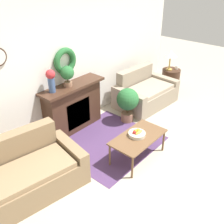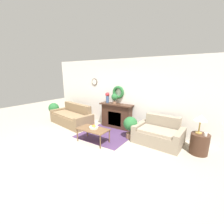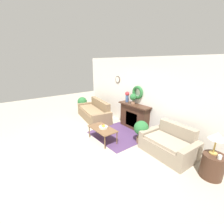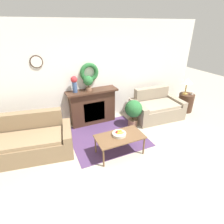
# 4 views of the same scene
# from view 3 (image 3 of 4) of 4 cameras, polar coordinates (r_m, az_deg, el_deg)

# --- Properties ---
(ground_plane) EXTENTS (16.00, 16.00, 0.00)m
(ground_plane) POSITION_cam_3_polar(r_m,az_deg,el_deg) (4.86, -10.54, -13.16)
(ground_plane) COLOR #ADA38E
(floor_rug) EXTENTS (1.80, 1.65, 0.01)m
(floor_rug) POSITION_cam_3_polar(r_m,az_deg,el_deg) (5.54, 2.47, -8.55)
(floor_rug) COLOR #4C335B
(floor_rug) RESTS_ON ground_plane
(wall_back) EXTENTS (6.80, 0.17, 2.70)m
(wall_back) POSITION_cam_3_polar(r_m,az_deg,el_deg) (5.80, 10.87, 6.54)
(wall_back) COLOR white
(wall_back) RESTS_ON ground_plane
(fireplace) EXTENTS (1.38, 0.41, 0.99)m
(fireplace) POSITION_cam_3_polar(r_m,az_deg,el_deg) (5.94, 8.43, -1.60)
(fireplace) COLOR #42281C
(fireplace) RESTS_ON ground_plane
(couch_left) EXTENTS (2.19, 1.21, 0.87)m
(couch_left) POSITION_cam_3_polar(r_m,az_deg,el_deg) (6.94, -6.74, -0.24)
(couch_left) COLOR #846B4C
(couch_left) RESTS_ON ground_plane
(loveseat_right) EXTENTS (1.50, 1.02, 0.84)m
(loveseat_right) POSITION_cam_3_polar(r_m,az_deg,el_deg) (4.67, 20.86, -11.41)
(loveseat_right) COLOR gray
(loveseat_right) RESTS_ON ground_plane
(coffee_table) EXTENTS (1.02, 0.55, 0.45)m
(coffee_table) POSITION_cam_3_polar(r_m,az_deg,el_deg) (4.99, -3.66, -6.65)
(coffee_table) COLOR brown
(coffee_table) RESTS_ON ground_plane
(fruit_bowl) EXTENTS (0.29, 0.29, 0.12)m
(fruit_bowl) POSITION_cam_3_polar(r_m,az_deg,el_deg) (4.97, -3.31, -5.68)
(fruit_bowl) COLOR beige
(fruit_bowl) RESTS_ON coffee_table
(side_table_by_loveseat) EXTENTS (0.48, 0.48, 0.57)m
(side_table_by_loveseat) POSITION_cam_3_polar(r_m,az_deg,el_deg) (4.27, 33.89, -16.72)
(side_table_by_loveseat) COLOR #42281C
(side_table_by_loveseat) RESTS_ON ground_plane
(table_lamp) EXTENTS (0.34, 0.34, 0.52)m
(table_lamp) POSITION_cam_3_polar(r_m,az_deg,el_deg) (4.00, 35.15, -7.67)
(table_lamp) COLOR #B28E42
(table_lamp) RESTS_ON side_table_by_loveseat
(mug) EXTENTS (0.08, 0.08, 0.09)m
(mug) POSITION_cam_3_polar(r_m,az_deg,el_deg) (4.01, 35.82, -13.79)
(mug) COLOR silver
(mug) RESTS_ON side_table_by_loveseat
(vase_on_mantel_left) EXTENTS (0.17, 0.17, 0.42)m
(vase_on_mantel_left) POSITION_cam_3_polar(r_m,az_deg,el_deg) (6.04, 5.77, 6.14)
(vase_on_mantel_left) COLOR #3D5684
(vase_on_mantel_left) RESTS_ON fireplace
(potted_plant_on_mantel) EXTENTS (0.26, 0.26, 0.40)m
(potted_plant_on_mantel) POSITION_cam_3_polar(r_m,az_deg,el_deg) (5.78, 8.06, 5.43)
(potted_plant_on_mantel) COLOR #8E664C
(potted_plant_on_mantel) RESTS_ON fireplace
(potted_plant_floor_by_couch) EXTENTS (0.49, 0.49, 0.80)m
(potted_plant_floor_by_couch) POSITION_cam_3_polar(r_m,az_deg,el_deg) (7.97, -11.25, 3.58)
(potted_plant_floor_by_couch) COLOR #8E664C
(potted_plant_floor_by_couch) RESTS_ON ground_plane
(potted_plant_floor_by_loveseat) EXTENTS (0.47, 0.47, 0.76)m
(potted_plant_floor_by_loveseat) POSITION_cam_3_polar(r_m,az_deg,el_deg) (4.92, 11.03, -6.51)
(potted_plant_floor_by_loveseat) COLOR #8E664C
(potted_plant_floor_by_loveseat) RESTS_ON ground_plane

